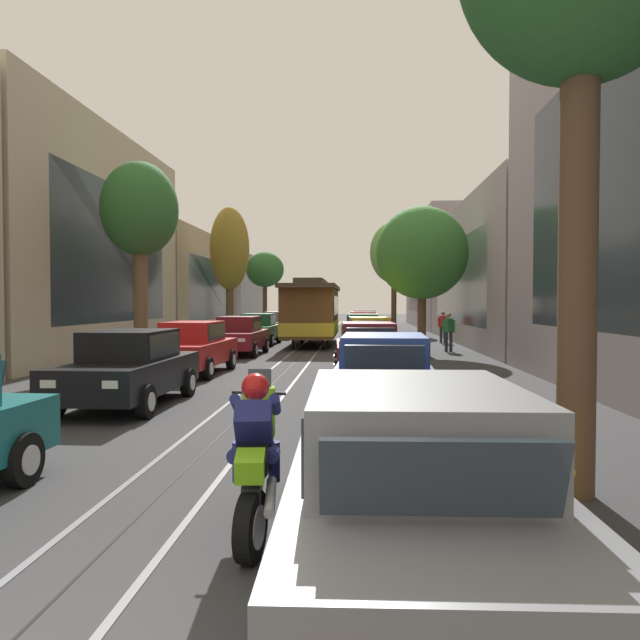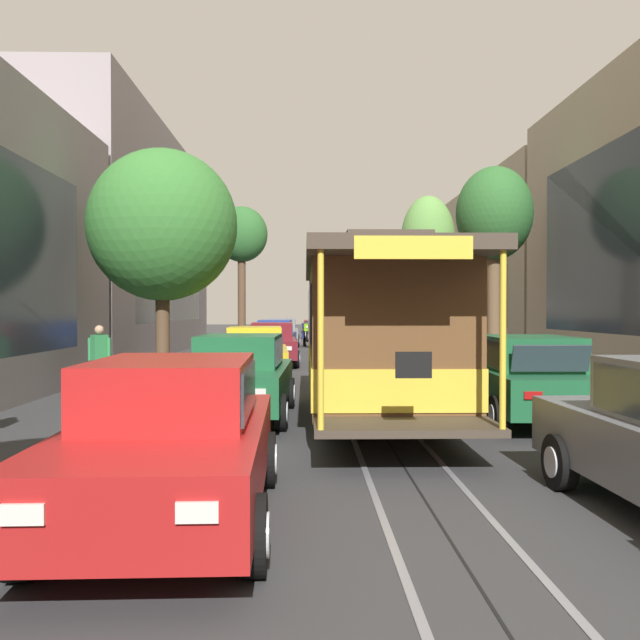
# 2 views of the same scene
# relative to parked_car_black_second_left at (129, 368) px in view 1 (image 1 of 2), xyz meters

# --- Properties ---
(ground_plane) EXTENTS (160.00, 160.00, 0.00)m
(ground_plane) POSITION_rel_parked_car_black_second_left_xyz_m (2.56, 15.26, -0.80)
(ground_plane) COLOR #38383A
(trolley_track_rails) EXTENTS (1.14, 71.11, 0.01)m
(trolley_track_rails) POSITION_rel_parked_car_black_second_left_xyz_m (2.56, 19.57, -0.79)
(trolley_track_rails) COLOR gray
(trolley_track_rails) RESTS_ON ground
(building_facade_left) EXTENTS (6.00, 62.81, 9.17)m
(building_facade_left) POSITION_rel_parked_car_black_second_left_xyz_m (-7.70, 17.57, 3.17)
(building_facade_left) COLOR #BCAD93
(building_facade_left) RESTS_ON ground
(building_facade_right) EXTENTS (5.77, 62.81, 10.20)m
(building_facade_right) POSITION_rel_parked_car_black_second_left_xyz_m (12.71, 19.06, 3.77)
(building_facade_right) COLOR gray
(building_facade_right) RESTS_ON ground
(parked_car_black_second_left) EXTENTS (2.05, 4.38, 1.58)m
(parked_car_black_second_left) POSITION_rel_parked_car_black_second_left_xyz_m (0.00, 0.00, 0.00)
(parked_car_black_second_left) COLOR black
(parked_car_black_second_left) RESTS_ON ground
(parked_car_red_mid_left) EXTENTS (2.11, 4.41, 1.58)m
(parked_car_red_mid_left) POSITION_rel_parked_car_black_second_left_xyz_m (-0.19, 5.58, 0.00)
(parked_car_red_mid_left) COLOR red
(parked_car_red_mid_left) RESTS_ON ground
(parked_car_maroon_fourth_left) EXTENTS (2.05, 4.38, 1.58)m
(parked_car_maroon_fourth_left) POSITION_rel_parked_car_black_second_left_xyz_m (-0.04, 12.17, 0.00)
(parked_car_maroon_fourth_left) COLOR maroon
(parked_car_maroon_fourth_left) RESTS_ON ground
(parked_car_green_fifth_left) EXTENTS (2.05, 4.38, 1.58)m
(parked_car_green_fifth_left) POSITION_rel_parked_car_black_second_left_xyz_m (-0.24, 18.19, 0.00)
(parked_car_green_fifth_left) COLOR #1E6038
(parked_car_green_fifth_left) RESTS_ON ground
(parked_car_grey_sixth_left) EXTENTS (2.10, 4.41, 1.58)m
(parked_car_grey_sixth_left) POSITION_rel_parked_car_black_second_left_xyz_m (0.01, 24.30, 0.00)
(parked_car_grey_sixth_left) COLOR slate
(parked_car_grey_sixth_left) RESTS_ON ground
(parked_car_grey_near_right) EXTENTS (2.06, 4.39, 1.58)m
(parked_car_grey_near_right) POSITION_rel_parked_car_black_second_left_xyz_m (5.19, -7.89, 0.00)
(parked_car_grey_near_right) COLOR slate
(parked_car_grey_near_right) RESTS_ON ground
(parked_car_blue_second_right) EXTENTS (2.11, 4.41, 1.58)m
(parked_car_blue_second_right) POSITION_rel_parked_car_black_second_left_xyz_m (5.28, -1.21, 0.00)
(parked_car_blue_second_right) COLOR #233D93
(parked_car_blue_second_right) RESTS_ON ground
(parked_car_maroon_mid_right) EXTENTS (2.12, 4.41, 1.58)m
(parked_car_maroon_mid_right) POSITION_rel_parked_car_black_second_left_xyz_m (5.11, 5.35, 0.00)
(parked_car_maroon_mid_right) COLOR maroon
(parked_car_maroon_mid_right) RESTS_ON ground
(parked_car_yellow_fourth_right) EXTENTS (2.15, 4.42, 1.58)m
(parked_car_yellow_fourth_right) POSITION_rel_parked_car_black_second_left_xyz_m (5.28, 11.41, 0.00)
(parked_car_yellow_fourth_right) COLOR gold
(parked_car_yellow_fourth_right) RESTS_ON ground
(parked_car_green_fifth_right) EXTENTS (2.09, 4.40, 1.58)m
(parked_car_green_fifth_right) POSITION_rel_parked_car_black_second_left_xyz_m (5.11, 17.70, 0.00)
(parked_car_green_fifth_right) COLOR #1E6038
(parked_car_green_fifth_right) RESTS_ON ground
(parked_car_red_sixth_right) EXTENTS (2.06, 4.39, 1.58)m
(parked_car_red_sixth_right) POSITION_rel_parked_car_black_second_left_xyz_m (5.16, 24.06, 0.00)
(parked_car_red_sixth_right) COLOR red
(parked_car_red_sixth_right) RESTS_ON ground
(parked_car_black_far_right) EXTENTS (2.01, 4.37, 1.58)m
(parked_car_black_far_right) POSITION_rel_parked_car_black_second_left_xyz_m (5.35, 30.57, 0.00)
(parked_car_black_far_right) COLOR black
(parked_car_black_far_right) RESTS_ON ground
(street_tree_kerb_left_second) EXTENTS (2.56, 2.77, 6.91)m
(street_tree_kerb_left_second) POSITION_rel_parked_car_black_second_left_xyz_m (-2.54, 7.70, 4.40)
(street_tree_kerb_left_second) COLOR brown
(street_tree_kerb_left_second) RESTS_ON ground
(street_tree_kerb_left_mid) EXTENTS (2.22, 2.20, 7.51)m
(street_tree_kerb_left_mid) POSITION_rel_parked_car_black_second_left_xyz_m (-2.34, 21.22, 4.27)
(street_tree_kerb_left_mid) COLOR brown
(street_tree_kerb_left_mid) RESTS_ON ground
(street_tree_kerb_left_fourth) EXTENTS (3.05, 2.60, 6.22)m
(street_tree_kerb_left_fourth) POSITION_rel_parked_car_black_second_left_xyz_m (-2.59, 36.04, 3.94)
(street_tree_kerb_left_fourth) COLOR #4C3826
(street_tree_kerb_left_fourth) RESTS_ON ground
(street_tree_kerb_right_second) EXTENTS (3.83, 3.38, 6.18)m
(street_tree_kerb_right_second) POSITION_rel_parked_car_black_second_left_xyz_m (7.52, 13.12, 3.41)
(street_tree_kerb_right_second) COLOR brown
(street_tree_kerb_right_second) RESTS_ON ground
(street_tree_kerb_right_mid) EXTENTS (3.40, 3.00, 7.88)m
(street_tree_kerb_right_mid) POSITION_rel_parked_car_black_second_left_xyz_m (7.44, 30.47, 4.84)
(street_tree_kerb_right_mid) COLOR #4C3826
(street_tree_kerb_right_mid) RESTS_ON ground
(cable_car_trolley) EXTENTS (2.58, 9.14, 3.28)m
(cable_car_trolley) POSITION_rel_parked_car_black_second_left_xyz_m (2.56, 17.67, 0.86)
(cable_car_trolley) COLOR brown
(cable_car_trolley) RESTS_ON ground
(motorcycle_with_rider) EXTENTS (0.60, 1.96, 1.52)m
(motorcycle_with_rider) POSITION_rel_parked_car_black_second_left_xyz_m (3.83, -6.80, -0.01)
(motorcycle_with_rider) COLOR black
(motorcycle_with_rider) RESTS_ON ground
(pedestrian_on_left_pavement) EXTENTS (0.55, 0.29, 1.68)m
(pedestrian_on_left_pavement) POSITION_rel_parked_car_black_second_left_xyz_m (9.36, 19.79, 0.15)
(pedestrian_on_left_pavement) COLOR #282D38
(pedestrian_on_left_pavement) RESTS_ON ground
(pedestrian_on_right_pavement) EXTENTS (0.55, 0.41, 1.69)m
(pedestrian_on_right_pavement) POSITION_rel_parked_car_black_second_left_xyz_m (8.81, 14.22, 0.16)
(pedestrian_on_right_pavement) COLOR #282D38
(pedestrian_on_right_pavement) RESTS_ON ground
(fire_hydrant) EXTENTS (0.40, 0.22, 0.84)m
(fire_hydrant) POSITION_rel_parked_car_black_second_left_xyz_m (6.84, -5.98, -0.38)
(fire_hydrant) COLOR gold
(fire_hydrant) RESTS_ON ground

